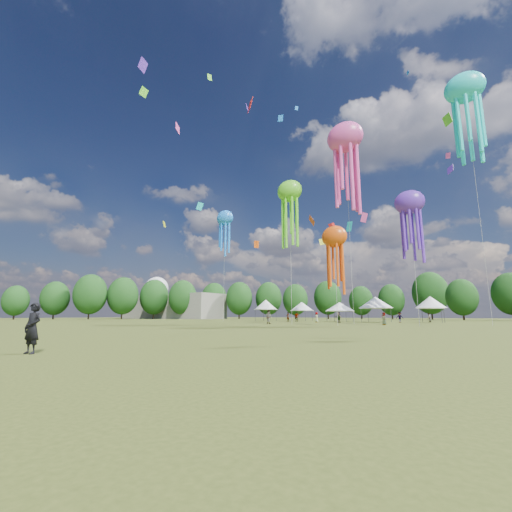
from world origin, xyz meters
The scene contains 10 objects.
ground centered at (0.00, 0.00, 0.00)m, with size 300.00×300.00×0.00m, color #384416.
observer_main centered at (7.26, -2.45, 0.80)m, with size 0.58×0.38×1.60m, color black.
spectator_near centered at (-6.21, 32.16, 0.95)m, with size 0.92×0.72×1.89m, color gray.
spectators_far centered at (-0.31, 48.23, 0.85)m, with size 23.71×21.55×1.83m.
festival_tents centered at (-4.28, 54.00, 3.18)m, with size 35.45×10.57×4.40m.
show_kites centered at (3.88, 37.44, 21.42)m, with size 47.95×16.84×32.00m.
small_kites centered at (-0.84, 41.63, 29.68)m, with size 69.90×51.44×44.99m.
treeline centered at (-3.87, 62.51, 6.54)m, with size 201.57×95.24×13.43m.
hangar centered at (-72.00, 72.00, 4.00)m, with size 40.00×12.00×8.00m, color gray.
radome centered at (-88.00, 78.00, 9.99)m, with size 9.00×9.00×16.00m.
Camera 1 is at (19.33, -7.28, 1.20)m, focal length 23.58 mm.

